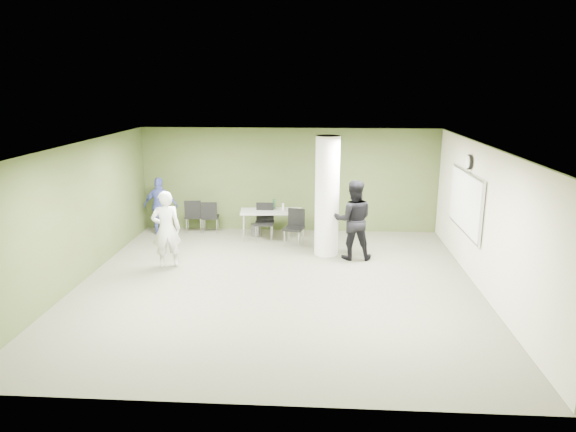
# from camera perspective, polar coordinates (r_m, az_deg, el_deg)

# --- Properties ---
(floor) EXTENTS (8.00, 8.00, 0.00)m
(floor) POSITION_cam_1_polar(r_m,az_deg,el_deg) (10.44, -1.20, -7.63)
(floor) COLOR #535342
(floor) RESTS_ON ground
(ceiling) EXTENTS (8.00, 8.00, 0.00)m
(ceiling) POSITION_cam_1_polar(r_m,az_deg,el_deg) (9.74, -1.29, 7.81)
(ceiling) COLOR white
(ceiling) RESTS_ON wall_back
(wall_back) EXTENTS (8.00, 2.80, 0.02)m
(wall_back) POSITION_cam_1_polar(r_m,az_deg,el_deg) (13.89, 0.14, 4.01)
(wall_back) COLOR #465026
(wall_back) RESTS_ON floor
(wall_left) EXTENTS (0.02, 8.00, 2.80)m
(wall_left) POSITION_cam_1_polar(r_m,az_deg,el_deg) (11.07, -22.35, 0.16)
(wall_left) COLOR #465026
(wall_left) RESTS_ON floor
(wall_right_cream) EXTENTS (0.02, 8.00, 2.80)m
(wall_right_cream) POSITION_cam_1_polar(r_m,az_deg,el_deg) (10.46, 21.16, -0.52)
(wall_right_cream) COLOR beige
(wall_right_cream) RESTS_ON floor
(column) EXTENTS (0.56, 0.56, 2.80)m
(column) POSITION_cam_1_polar(r_m,az_deg,el_deg) (11.91, 4.36, 2.18)
(column) COLOR silver
(column) RESTS_ON floor
(whiteboard) EXTENTS (0.05, 2.30, 1.30)m
(whiteboard) POSITION_cam_1_polar(r_m,az_deg,el_deg) (11.53, 19.10, 1.51)
(whiteboard) COLOR silver
(whiteboard) RESTS_ON wall_right_cream
(wall_clock) EXTENTS (0.06, 0.32, 0.32)m
(wall_clock) POSITION_cam_1_polar(r_m,az_deg,el_deg) (11.38, 19.46, 5.68)
(wall_clock) COLOR black
(wall_clock) RESTS_ON wall_right_cream
(folding_table) EXTENTS (1.64, 0.83, 1.00)m
(folding_table) POSITION_cam_1_polar(r_m,az_deg,el_deg) (13.26, -1.82, 0.41)
(folding_table) COLOR gray
(folding_table) RESTS_ON floor
(wastebasket) EXTENTS (0.28, 0.28, 0.32)m
(wastebasket) POSITION_cam_1_polar(r_m,az_deg,el_deg) (13.68, -3.59, -1.54)
(wastebasket) COLOR #4C4C4C
(wastebasket) RESTS_ON floor
(chair_back_left) EXTENTS (0.52, 0.52, 0.92)m
(chair_back_left) POSITION_cam_1_polar(r_m,az_deg,el_deg) (14.05, -10.46, 0.27)
(chair_back_left) COLOR black
(chair_back_left) RESTS_ON floor
(chair_back_right) EXTENTS (0.48, 0.48, 0.88)m
(chair_back_right) POSITION_cam_1_polar(r_m,az_deg,el_deg) (13.96, -8.67, 0.15)
(chair_back_right) COLOR black
(chair_back_right) RESTS_ON floor
(chair_table_left) EXTENTS (0.47, 0.47, 0.95)m
(chair_table_left) POSITION_cam_1_polar(r_m,az_deg,el_deg) (13.22, -2.61, -0.30)
(chair_table_left) COLOR black
(chair_table_left) RESTS_ON floor
(chair_table_right) EXTENTS (0.55, 0.55, 0.91)m
(chair_table_right) POSITION_cam_1_polar(r_m,az_deg,el_deg) (12.79, 0.77, -0.93)
(chair_table_right) COLOR black
(chair_table_right) RESTS_ON floor
(woman_white) EXTENTS (0.72, 0.59, 1.71)m
(woman_white) POSITION_cam_1_polar(r_m,az_deg,el_deg) (11.48, -13.37, -1.45)
(woman_white) COLOR silver
(woman_white) RESTS_ON floor
(man_black) EXTENTS (0.91, 0.72, 1.84)m
(man_black) POSITION_cam_1_polar(r_m,az_deg,el_deg) (11.78, 7.26, -0.43)
(man_black) COLOR black
(man_black) RESTS_ON floor
(man_blue) EXTENTS (0.92, 0.42, 1.54)m
(man_blue) POSITION_cam_1_polar(r_m,az_deg,el_deg) (14.06, -13.98, 1.08)
(man_blue) COLOR #4653AF
(man_blue) RESTS_ON floor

